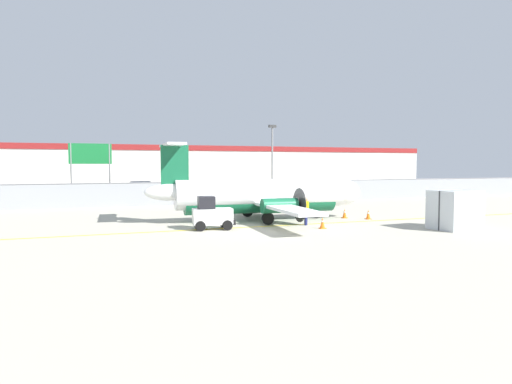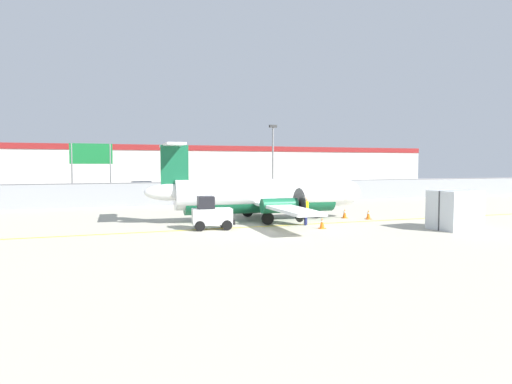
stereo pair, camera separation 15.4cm
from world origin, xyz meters
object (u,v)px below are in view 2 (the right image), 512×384
Objects in this scene: parked_car_1 at (140,188)px; parked_car_2 at (209,186)px; commuter_airplane at (265,196)px; traffic_cone_far_left at (368,215)px; traffic_cone_near_left at (322,223)px; traffic_cone_near_right at (345,214)px; parked_car_0 at (69,192)px; baggage_tug at (211,214)px; apron_light_pole at (273,157)px; ground_crew_worker at (306,209)px; parked_car_3 at (283,186)px; highway_sign at (91,159)px; cargo_container at (455,210)px.

parked_car_1 is 0.97× the size of parked_car_2.
commuter_airplane reaches higher than traffic_cone_far_left.
traffic_cone_near_left is at bearing -150.10° from traffic_cone_far_left.
traffic_cone_near_right is 28.78m from parked_car_0.
apron_light_pole is at bearing 62.74° from baggage_tug.
ground_crew_worker is at bearing 117.95° from parked_car_0.
ground_crew_worker is 0.23× the size of apron_light_pole.
commuter_airplane reaches higher than traffic_cone_near_right.
traffic_cone_far_left is at bearing 29.90° from traffic_cone_near_left.
parked_car_3 is (17.30, -2.46, 0.00)m from parked_car_1.
parked_car_1 is 19.51m from apron_light_pole.
commuter_airplane is at bearing -118.50° from parked_car_3.
parked_car_3 is (24.89, 3.54, 0.00)m from parked_car_0.
traffic_cone_near_right is 1.00× the size of traffic_cone_far_left.
parked_car_2 reaches higher than traffic_cone_far_left.
baggage_tug is at bearing -123.91° from apron_light_pole.
traffic_cone_near_left and traffic_cone_far_left have the same top height.
ground_crew_worker and parked_car_2 have the same top height.
parked_car_1 is 13.83m from highway_sign.
ground_crew_worker is at bearing -167.24° from traffic_cone_far_left.
parked_car_0 is at bearing 129.87° from traffic_cone_far_left.
commuter_airplane is 6.58× the size of baggage_tug.
parked_car_1 is (-6.85, 32.20, 0.58)m from traffic_cone_near_left.
parked_car_2 is (-5.26, 35.48, -0.21)m from cargo_container.
traffic_cone_far_left is 0.15× the size of parked_car_0.
parked_car_1 and parked_car_3 have the same top height.
ground_crew_worker and parked_car_1 have the same top height.
traffic_cone_near_left is 0.12× the size of highway_sign.
apron_light_pole is (1.86, -16.68, 3.41)m from parked_car_2.
apron_light_pole is (5.08, 11.16, 2.70)m from commuter_airplane.
parked_car_2 is at bearing 82.74° from baggage_tug.
apron_light_pole is at bearing -13.97° from highway_sign.
traffic_cone_far_left is at bearing 11.83° from baggage_tug.
traffic_cone_far_left is at bearing -83.20° from apron_light_pole.
parked_car_2 is at bearing -55.92° from ground_crew_worker.
traffic_cone_far_left is 0.15× the size of parked_car_1.
parked_car_1 is at bearing -143.92° from parked_car_0.
traffic_cone_near_left is at bearing -134.09° from traffic_cone_near_right.
parked_car_0 is at bearing 118.87° from traffic_cone_near_left.
baggage_tug is 13.72m from cargo_container.
highway_sign is at bearing 121.64° from traffic_cone_near_left.
apron_light_pole is 16.20m from highway_sign.
parked_car_0 is (-19.46, 23.30, 0.58)m from traffic_cone_far_left.
apron_light_pole is at bearing 148.07° from parked_car_0.
apron_light_pole is at bearing 68.50° from commuter_airplane.
traffic_cone_near_left is at bearing -68.38° from commuter_airplane.
traffic_cone_near_left is 0.15× the size of parked_car_3.
traffic_cone_near_right is at bearing 108.72° from parked_car_1.
cargo_container reaches higher than parked_car_0.
highway_sign reaches higher than traffic_cone_far_left.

